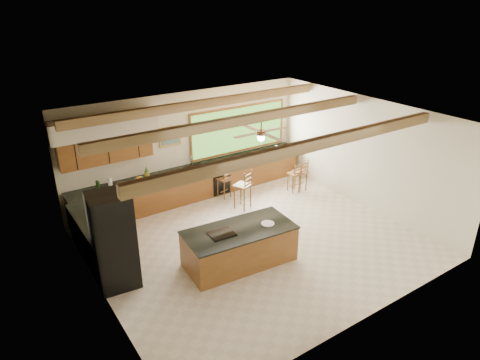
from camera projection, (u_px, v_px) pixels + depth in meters
ground at (255, 241)px, 10.17m from camera, size 7.20×7.20×0.00m
room_shell at (233, 147)px, 9.69m from camera, size 7.27×6.54×3.02m
counter_run at (176, 194)px, 11.48m from camera, size 7.12×3.10×1.24m
island at (239, 246)px, 9.23m from camera, size 2.46×1.31×0.85m
refrigerator at (114, 241)px, 8.32m from camera, size 0.85×0.83×2.00m
bar_stool_a at (225, 180)px, 12.12m from camera, size 0.41×0.41×0.94m
bar_stool_b at (244, 186)px, 11.45m from camera, size 0.52×0.53×1.12m
bar_stool_c at (301, 172)px, 12.53m from camera, size 0.37×0.37×1.00m
bar_stool_d at (296, 175)px, 12.48m from camera, size 0.36×0.36×0.94m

